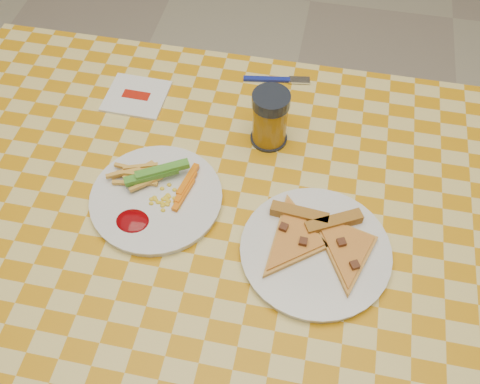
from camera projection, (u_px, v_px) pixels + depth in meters
The scene contains 9 objects.
ground at pixel (236, 364), 1.54m from camera, with size 8.00×8.00×0.00m, color beige.
table at pixel (233, 246), 0.99m from camera, with size 1.28×0.88×0.76m.
plate_left at pixel (157, 199), 0.95m from camera, with size 0.23×0.23×0.01m, color silver.
plate_right at pixel (315, 252), 0.89m from camera, with size 0.25×0.25×0.01m, color silver.
fries_veggies at pixel (153, 186), 0.95m from camera, with size 0.17×0.16×0.04m.
pizza_slices at pixel (318, 240), 0.88m from camera, with size 0.25×0.23×0.02m.
drink_glass at pixel (270, 119), 1.00m from camera, with size 0.07×0.07×0.12m.
napkin at pixel (136, 96), 1.11m from camera, with size 0.12×0.12×0.01m.
fork at pixel (278, 79), 1.14m from camera, with size 0.14×0.04×0.01m.
Camera 1 is at (0.11, -0.48, 1.54)m, focal length 40.00 mm.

